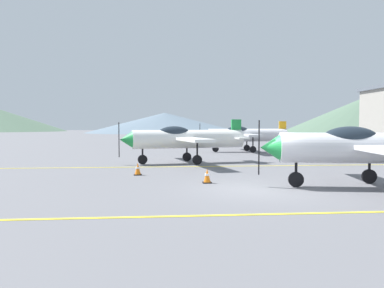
% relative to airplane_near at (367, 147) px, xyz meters
% --- Properties ---
extents(ground_plane, '(400.00, 400.00, 0.00)m').
position_rel_airplane_near_xyz_m(ground_plane, '(-4.17, 0.08, -1.55)').
color(ground_plane, slate).
extents(apron_line_near, '(80.00, 0.16, 0.01)m').
position_rel_airplane_near_xyz_m(apron_line_near, '(-4.17, -3.80, -1.55)').
color(apron_line_near, yellow).
rests_on(apron_line_near, ground_plane).
extents(apron_line_far, '(80.00, 0.16, 0.01)m').
position_rel_airplane_near_xyz_m(apron_line_far, '(-4.17, 8.02, -1.55)').
color(apron_line_far, yellow).
rests_on(apron_line_far, ground_plane).
extents(airplane_near, '(8.05, 9.21, 2.75)m').
position_rel_airplane_near_xyz_m(airplane_near, '(0.00, 0.00, 0.00)').
color(airplane_near, silver).
rests_on(airplane_near, ground_plane).
extents(airplane_mid, '(8.06, 9.19, 2.75)m').
position_rel_airplane_near_xyz_m(airplane_mid, '(-6.17, 10.11, 0.00)').
color(airplane_mid, white).
rests_on(airplane_mid, ground_plane).
extents(airplane_far, '(7.92, 9.15, 2.75)m').
position_rel_airplane_near_xyz_m(airplane_far, '(-0.06, 19.94, 0.00)').
color(airplane_far, silver).
rests_on(airplane_far, ground_plane).
extents(car_sedan, '(4.58, 2.69, 1.62)m').
position_rel_airplane_near_xyz_m(car_sedan, '(4.63, 10.88, -0.71)').
color(car_sedan, black).
rests_on(car_sedan, ground_plane).
extents(traffic_cone_front, '(0.36, 0.36, 0.59)m').
position_rel_airplane_near_xyz_m(traffic_cone_front, '(-8.75, 4.55, -1.26)').
color(traffic_cone_front, black).
rests_on(traffic_cone_front, ground_plane).
extents(traffic_cone_side, '(0.36, 0.36, 0.59)m').
position_rel_airplane_near_xyz_m(traffic_cone_side, '(-5.80, 1.78, -1.26)').
color(traffic_cone_side, black).
rests_on(traffic_cone_side, ground_plane).
extents(hill_centerleft, '(53.87, 53.87, 6.86)m').
position_rel_airplane_near_xyz_m(hill_centerleft, '(-5.40, 116.89, 1.88)').
color(hill_centerleft, slate).
rests_on(hill_centerleft, ground_plane).
extents(hill_centerright, '(64.01, 64.01, 13.75)m').
position_rel_airplane_near_xyz_m(hill_centerright, '(71.75, 123.67, 5.33)').
color(hill_centerright, '#4C6651').
rests_on(hill_centerright, ground_plane).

